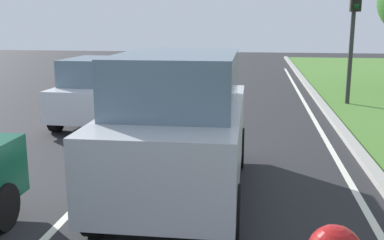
% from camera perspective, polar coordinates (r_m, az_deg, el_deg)
% --- Properties ---
extents(ground_plane, '(60.00, 60.00, 0.00)m').
position_cam_1_polar(ground_plane, '(11.72, -1.65, -1.22)').
color(ground_plane, '#262628').
extents(lane_line_center, '(0.12, 32.00, 0.01)m').
position_cam_1_polar(lane_line_center, '(11.86, -4.98, -1.09)').
color(lane_line_center, silver).
rests_on(lane_line_center, ground).
extents(lane_line_right_edge, '(0.12, 32.00, 0.01)m').
position_cam_1_polar(lane_line_right_edge, '(11.68, 16.05, -1.74)').
color(lane_line_right_edge, silver).
rests_on(lane_line_right_edge, ground).
extents(curb_right, '(0.24, 48.00, 0.12)m').
position_cam_1_polar(curb_right, '(11.75, 18.48, -1.53)').
color(curb_right, '#9E9B93').
rests_on(curb_right, ground).
extents(car_suv_ahead, '(2.02, 4.52, 2.28)m').
position_cam_1_polar(car_suv_ahead, '(7.07, -1.53, -0.57)').
color(car_suv_ahead, '#B7BABF').
rests_on(car_suv_ahead, ground).
extents(car_hatchback_far, '(1.84, 3.75, 1.78)m').
position_cam_1_polar(car_hatchback_far, '(12.64, -11.37, 3.61)').
color(car_hatchback_far, silver).
rests_on(car_hatchback_far, ground).
extents(traffic_light_near_right, '(0.32, 0.50, 4.26)m').
position_cam_1_polar(traffic_light_near_right, '(15.63, 19.64, 11.97)').
color(traffic_light_near_right, '#2D2D2D').
rests_on(traffic_light_near_right, ground).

